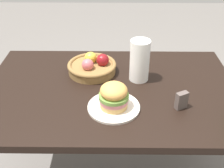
% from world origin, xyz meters
% --- Properties ---
extents(dining_table, '(1.40, 0.90, 0.75)m').
position_xyz_m(dining_table, '(0.00, 0.00, 0.65)').
color(dining_table, black).
rests_on(dining_table, ground_plane).
extents(plate, '(0.26, 0.26, 0.01)m').
position_xyz_m(plate, '(0.02, -0.18, 0.76)').
color(plate, silver).
rests_on(plate, dining_table).
extents(sandwich, '(0.15, 0.15, 0.13)m').
position_xyz_m(sandwich, '(0.02, -0.18, 0.83)').
color(sandwich, '#DBAD60').
rests_on(sandwich, plate).
extents(fruit_basket, '(0.29, 0.29, 0.11)m').
position_xyz_m(fruit_basket, '(-0.11, 0.17, 0.79)').
color(fruit_basket, olive).
rests_on(fruit_basket, dining_table).
extents(paper_towel_roll, '(0.11, 0.11, 0.24)m').
position_xyz_m(paper_towel_roll, '(0.16, 0.09, 0.87)').
color(paper_towel_roll, white).
rests_on(paper_towel_roll, dining_table).
extents(napkin_holder, '(0.07, 0.05, 0.09)m').
position_xyz_m(napkin_holder, '(0.35, -0.18, 0.80)').
color(napkin_holder, '#594C47').
rests_on(napkin_holder, dining_table).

